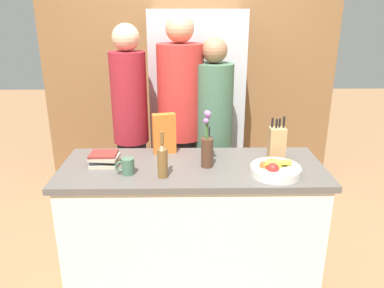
% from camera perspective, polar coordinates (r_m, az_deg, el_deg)
% --- Properties ---
extents(ground_plane, '(14.00, 14.00, 0.00)m').
position_cam_1_polar(ground_plane, '(2.92, 0.03, -19.66)').
color(ground_plane, '#936B47').
extents(kitchen_island, '(1.72, 0.67, 0.89)m').
position_cam_1_polar(kitchen_island, '(2.65, 0.03, -12.16)').
color(kitchen_island, silver).
rests_on(kitchen_island, ground_plane).
extents(back_wall_wood, '(2.92, 0.12, 2.60)m').
position_cam_1_polar(back_wall_wood, '(3.84, -0.37, 11.46)').
color(back_wall_wood, brown).
rests_on(back_wall_wood, ground_plane).
extents(refrigerator, '(0.82, 0.63, 1.86)m').
position_cam_1_polar(refrigerator, '(3.56, 0.68, 4.74)').
color(refrigerator, '#B7B7BC').
rests_on(refrigerator, ground_plane).
extents(fruit_bowl, '(0.31, 0.31, 0.10)m').
position_cam_1_polar(fruit_bowl, '(2.36, 12.49, -3.71)').
color(fruit_bowl, silver).
rests_on(fruit_bowl, kitchen_island).
extents(knife_block, '(0.11, 0.09, 0.30)m').
position_cam_1_polar(knife_block, '(2.59, 12.80, 0.17)').
color(knife_block, tan).
rests_on(knife_block, kitchen_island).
extents(flower_vase, '(0.08, 0.08, 0.37)m').
position_cam_1_polar(flower_vase, '(2.39, 2.31, -0.37)').
color(flower_vase, '#4C2D1E').
rests_on(flower_vase, kitchen_island).
extents(cereal_box, '(0.17, 0.10, 0.29)m').
position_cam_1_polar(cereal_box, '(2.63, -4.26, 1.58)').
color(cereal_box, orange).
rests_on(cereal_box, kitchen_island).
extents(coffee_mug, '(0.12, 0.08, 0.10)m').
position_cam_1_polar(coffee_mug, '(2.34, -9.82, -3.35)').
color(coffee_mug, '#42664C').
rests_on(coffee_mug, kitchen_island).
extents(book_stack, '(0.20, 0.17, 0.08)m').
position_cam_1_polar(book_stack, '(2.51, -13.25, -2.24)').
color(book_stack, '#B7A88E').
rests_on(book_stack, kitchen_island).
extents(bottle_oil, '(0.06, 0.06, 0.29)m').
position_cam_1_polar(bottle_oil, '(2.25, -4.52, -2.37)').
color(bottle_oil, brown).
rests_on(bottle_oil, kitchen_island).
extents(bottle_vinegar, '(0.07, 0.07, 0.21)m').
position_cam_1_polar(bottle_vinegar, '(2.59, 2.44, -0.06)').
color(bottle_vinegar, black).
rests_on(bottle_vinegar, kitchen_island).
extents(person_at_sink, '(0.28, 0.28, 1.76)m').
position_cam_1_polar(person_at_sink, '(3.03, -9.35, 3.47)').
color(person_at_sink, '#383842').
rests_on(person_at_sink, ground_plane).
extents(person_in_blue, '(0.36, 0.36, 1.83)m').
position_cam_1_polar(person_in_blue, '(3.00, -1.74, 3.86)').
color(person_in_blue, '#383842').
rests_on(person_in_blue, ground_plane).
extents(person_in_red_tee, '(0.30, 0.30, 1.67)m').
position_cam_1_polar(person_in_red_tee, '(3.00, 3.22, 2.14)').
color(person_in_red_tee, '#383842').
rests_on(person_in_red_tee, ground_plane).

